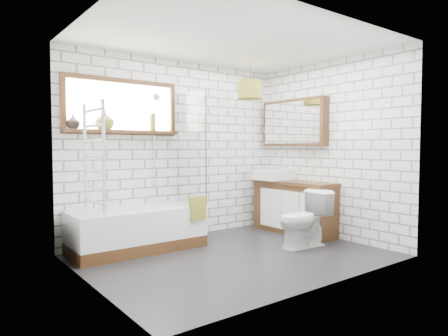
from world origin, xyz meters
TOP-DOWN VIEW (x-y plane):
  - floor at (0.00, 0.00)m, footprint 3.40×2.60m
  - ceiling at (0.00, 0.00)m, footprint 3.40×2.60m
  - wall_back at (0.00, 1.30)m, footprint 3.40×0.01m
  - wall_front at (0.00, -1.30)m, footprint 3.40×0.01m
  - wall_left at (-1.70, 0.00)m, footprint 0.01×2.60m
  - wall_right at (1.70, 0.00)m, footprint 0.01×2.60m
  - window at (-0.85, 1.26)m, footprint 1.52×0.16m
  - towel_radiator at (-1.66, 0.00)m, footprint 0.06×0.52m
  - mirror_cabinet at (1.62, 0.60)m, footprint 0.16×1.20m
  - shower_riser at (-0.40, 1.26)m, footprint 0.02×0.02m
  - bathtub at (-0.81, 0.94)m, footprint 1.62×0.72m
  - shower_screen at (-0.02, 0.94)m, footprint 0.02×0.72m
  - towel_green at (-0.15, 0.58)m, footprint 0.22×0.06m
  - towel_beige at (-0.15, 0.58)m, footprint 0.18×0.04m
  - vanity at (1.48, 0.46)m, footprint 0.44×1.36m
  - basin at (1.42, 0.82)m, footprint 0.52×0.45m
  - tap at (1.58, 0.82)m, footprint 0.04×0.04m
  - toilet at (0.96, -0.20)m, footprint 0.45×0.74m
  - vase_olive at (-1.10, 1.23)m, footprint 0.27×0.27m
  - vase_dark at (-1.48, 1.23)m, footprint 0.19×0.19m
  - bottle at (-0.44, 1.23)m, footprint 0.08×0.08m
  - pendant at (0.85, 0.73)m, footprint 0.35×0.35m

SIDE VIEW (x-z plane):
  - floor at x=0.00m, z-range -0.01..0.00m
  - bathtub at x=-0.81m, z-range 0.00..0.52m
  - toilet at x=0.96m, z-range 0.00..0.73m
  - vanity at x=1.48m, z-range 0.00..0.78m
  - towel_green at x=-0.15m, z-range 0.35..0.66m
  - towel_beige at x=-0.15m, z-range 0.39..0.62m
  - basin at x=1.42m, z-range 0.78..0.93m
  - tap at x=1.58m, z-range 0.83..0.97m
  - towel_radiator at x=-1.66m, z-range 0.70..1.70m
  - wall_back at x=0.00m, z-range 0.00..2.50m
  - wall_front at x=0.00m, z-range 0.00..2.50m
  - wall_left at x=-1.70m, z-range 0.00..2.50m
  - wall_right at x=1.70m, z-range 0.00..2.50m
  - shower_screen at x=-0.02m, z-range 0.52..2.02m
  - shower_riser at x=-0.40m, z-range 0.70..2.00m
  - vase_dark at x=-1.48m, z-range 1.48..1.65m
  - bottle at x=-0.44m, z-range 1.48..1.71m
  - vase_olive at x=-1.10m, z-range 1.48..1.72m
  - mirror_cabinet at x=1.62m, z-range 1.30..2.00m
  - window at x=-0.85m, z-range 1.46..2.14m
  - pendant at x=0.85m, z-range 1.97..2.23m
  - ceiling at x=0.00m, z-range 2.50..2.51m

